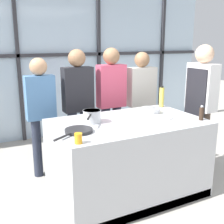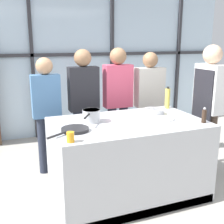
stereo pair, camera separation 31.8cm
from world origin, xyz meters
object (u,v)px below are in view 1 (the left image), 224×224
chef (201,101)px  spectator_far_left (41,110)px  spectator_far_right (141,99)px  oil_bottle (162,97)px  spectator_center_left (78,102)px  spectator_center_right (111,98)px  juice_glass_near (78,138)px  pepper_grinder (201,113)px  frying_pan (78,131)px  mixing_bowl (150,110)px  white_plate (162,117)px  saucepan (92,116)px

chef → spectator_far_left: chef is taller
spectator_far_right → oil_bottle: spectator_far_right is taller
chef → spectator_center_left: chef is taller
spectator_center_right → juice_glass_near: (-1.01, -1.36, -0.03)m
chef → pepper_grinder: 0.65m
frying_pan → juice_glass_near: size_ratio=4.79×
mixing_bowl → oil_bottle: 0.40m
white_plate → pepper_grinder: (0.34, -0.28, 0.07)m
spectator_far_right → mixing_bowl: bearing=65.4°
spectator_far_left → oil_bottle: (1.53, -0.54, 0.12)m
oil_bottle → spectator_center_right: bearing=133.0°
juice_glass_near → spectator_far_left: bearing=90.6°
spectator_far_left → saucepan: spectator_far_left is taller
frying_pan → spectator_far_right: bearing=36.8°
white_plate → oil_bottle: 0.59m
saucepan → pepper_grinder: 1.25m
spectator_center_left → juice_glass_near: spectator_center_left is taller
spectator_far_left → white_plate: spectator_far_left is taller
spectator_far_right → frying_pan: (-1.42, -1.06, -0.00)m
spectator_center_left → juice_glass_near: 1.45m
white_plate → pepper_grinder: pepper_grinder is taller
pepper_grinder → juice_glass_near: size_ratio=1.85×
spectator_far_left → spectator_center_right: 1.03m
chef → mixing_bowl: size_ratio=7.08×
chef → frying_pan: chef is taller
spectator_center_left → white_plate: 1.21m
saucepan → white_plate: 0.84m
spectator_far_right → juice_glass_near: spectator_far_right is taller
oil_bottle → juice_glass_near: size_ratio=3.10×
saucepan → pepper_grinder: bearing=-22.1°
saucepan → oil_bottle: oil_bottle is taller
spectator_center_left → frying_pan: spectator_center_left is taller
saucepan → juice_glass_near: saucepan is taller
saucepan → oil_bottle: bearing=13.3°
pepper_grinder → chef: bearing=47.0°
pepper_grinder → frying_pan: bearing=171.2°
chef → spectator_center_right: chef is taller
spectator_far_left → spectator_far_right: (1.54, -0.00, 0.00)m
spectator_far_right → oil_bottle: size_ratio=5.55×
white_plate → oil_bottle: bearing=54.4°
spectator_center_right → spectator_far_left: bearing=0.0°
spectator_center_left → white_plate: (0.68, -1.00, -0.06)m
white_plate → juice_glass_near: size_ratio=2.59×
chef → frying_pan: bearing=97.9°
spectator_center_left → oil_bottle: size_ratio=5.73×
saucepan → juice_glass_near: bearing=-123.6°
chef → spectator_center_right: (-0.95, 0.80, -0.02)m
spectator_center_right → oil_bottle: (0.50, -0.54, 0.06)m
chef → spectator_far_right: 0.92m
frying_pan → saucepan: bearing=44.6°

